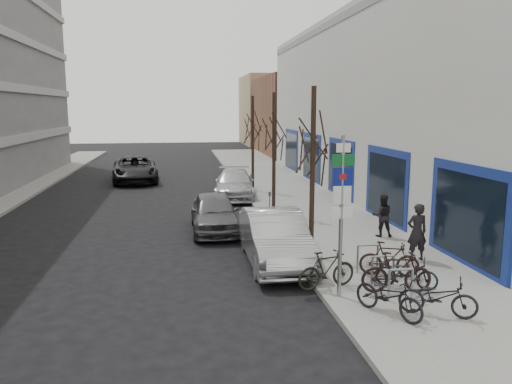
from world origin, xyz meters
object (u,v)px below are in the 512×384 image
object	(u,v)px
highway_sign_pole	(342,207)
bike_far_inner	(389,259)
bike_near_right	(397,272)
parked_car_mid	(214,212)
meter_mid	(270,204)
bike_mid_curb	(407,270)
tree_near	(313,132)
meter_back	(251,184)
lane_car	(135,169)
bike_rack	(383,267)
tree_mid	(274,125)
bike_near_left	(389,292)
bike_far_curb	(438,294)
parked_car_back	(235,184)
meter_front	(301,237)
pedestrian_far	(382,215)
pedestrian_near	(417,232)
parked_car_front	(275,238)
tree_far	(253,121)
bike_mid_inner	(327,269)

from	to	relation	value
highway_sign_pole	bike_far_inner	xyz separation A→B (m)	(1.87, 1.28, -1.80)
bike_near_right	parked_car_mid	size ratio (longest dim) A/B	0.41
meter_mid	bike_mid_curb	world-z (taller)	meter_mid
tree_near	bike_far_inner	distance (m)	4.43
meter_back	bike_far_inner	world-z (taller)	meter_back
bike_far_inner	lane_car	distance (m)	22.54
meter_mid	meter_back	bearing A→B (deg)	90.00
bike_near_right	tree_near	bearing A→B (deg)	28.37
bike_rack	tree_mid	world-z (taller)	tree_mid
bike_near_left	bike_far_curb	world-z (taller)	bike_near_left
bike_near_left	parked_car_back	bearing A→B (deg)	64.62
tree_mid	bike_far_inner	size ratio (longest dim) A/B	3.29
meter_mid	parked_car_mid	world-z (taller)	parked_car_mid
parked_car_mid	lane_car	distance (m)	14.89
meter_front	pedestrian_far	bearing A→B (deg)	34.30
tree_near	meter_front	xyz separation A→B (m)	(-0.45, -0.50, -3.19)
bike_rack	pedestrian_far	world-z (taller)	pedestrian_far
bike_near_right	pedestrian_near	bearing A→B (deg)	-27.53
bike_mid_curb	bike_near_left	bearing A→B (deg)	172.86
highway_sign_pole	meter_mid	bearing A→B (deg)	91.68
parked_car_front	tree_far	bearing A→B (deg)	84.95
pedestrian_far	meter_front	bearing A→B (deg)	45.77
meter_front	parked_car_mid	world-z (taller)	parked_car_mid
lane_car	pedestrian_far	distance (m)	19.48
pedestrian_far	meter_back	bearing A→B (deg)	-55.21
lane_car	highway_sign_pole	bearing A→B (deg)	-78.36
tree_far	bike_mid_inner	bearing A→B (deg)	-91.27
bike_near_right	bike_rack	bearing A→B (deg)	19.34
meter_mid	bike_mid_curb	bearing A→B (deg)	-75.16
pedestrian_far	lane_car	bearing A→B (deg)	-46.66
tree_far	meter_back	size ratio (longest dim) A/B	4.33
bike_near_left	tree_near	bearing A→B (deg)	65.09
parked_car_front	meter_front	bearing A→B (deg)	-25.52
tree_far	bike_mid_curb	world-z (taller)	tree_far
bike_rack	bike_near_left	xyz separation A→B (m)	(-0.65, -1.90, 0.04)
tree_mid	pedestrian_near	world-z (taller)	tree_mid
tree_mid	pedestrian_far	bearing A→B (deg)	-54.46
bike_rack	parked_car_front	bearing A→B (deg)	131.00
bike_mid_inner	bike_near_right	bearing A→B (deg)	-124.27
bike_mid_curb	parked_car_front	distance (m)	4.25
lane_car	meter_mid	bearing A→B (deg)	-69.62
bike_mid_inner	pedestrian_far	bearing A→B (deg)	-51.39
tree_near	tree_mid	world-z (taller)	same
meter_front	bike_far_inner	distance (m)	2.75
bike_near_left	bike_mid_inner	world-z (taller)	bike_near_left
tree_near	parked_car_front	bearing A→B (deg)	-173.39
bike_far_curb	meter_back	bearing A→B (deg)	34.54
bike_near_left	meter_front	bearing A→B (deg)	71.65
meter_front	bike_far_inner	bearing A→B (deg)	-39.23
bike_far_inner	lane_car	size ratio (longest dim) A/B	0.28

